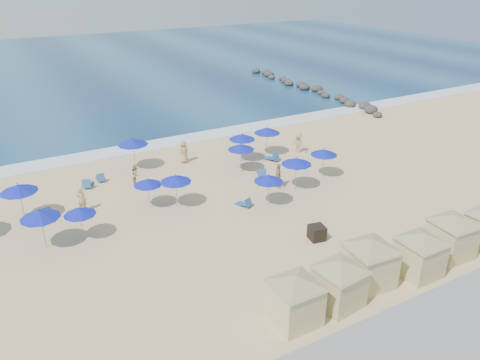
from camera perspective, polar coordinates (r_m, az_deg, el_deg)
name	(u,v)px	position (r m, az deg, el deg)	size (l,w,h in m)	color
ground	(243,217)	(30.18, 0.36, -4.59)	(160.00, 160.00, 0.00)	#D9BA8A
ocean	(70,68)	(80.31, -19.97, 12.67)	(160.00, 80.00, 0.06)	navy
surf_line	(158,144)	(43.11, -9.92, 4.33)	(160.00, 2.50, 0.08)	white
seawall	(406,344)	(21.38, 19.58, -18.35)	(160.00, 6.10, 1.22)	gray
rock_jetty	(309,88)	(62.15, 8.40, 11.02)	(2.56, 26.66, 0.96)	#302A28
trash_bin	(317,233)	(28.07, 9.35, -6.36)	(0.88, 0.88, 0.88)	black
cabana_0	(295,293)	(21.44, 6.77, -13.50)	(4.34, 4.34, 2.72)	beige
cabana_1	(340,277)	(22.75, 12.06, -11.49)	(4.24, 4.24, 2.67)	beige
cabana_2	(370,256)	(24.33, 15.59, -8.91)	(4.61, 4.61, 2.90)	beige
cabana_3	(421,248)	(25.93, 21.16, -7.77)	(4.34, 4.34, 2.73)	beige
cabana_4	(453,230)	(28.18, 24.52, -5.54)	(4.52, 4.52, 2.84)	beige
umbrella_1	(40,214)	(28.32, -23.22, -3.85)	(2.22, 2.22, 2.52)	#A5A8AD
umbrella_2	(18,188)	(31.90, -25.41, -0.91)	(2.29, 2.29, 2.61)	#A5A8AD
umbrella_3	(80,211)	(28.57, -18.97, -3.65)	(1.87, 1.87, 2.12)	#A5A8AD
umbrella_4	(133,141)	(37.35, -12.95, 4.60)	(2.36, 2.36, 2.69)	#A5A8AD
umbrella_5	(148,182)	(31.17, -11.19, -0.26)	(1.88, 1.88, 2.14)	#A5A8AD
umbrella_6	(176,179)	(30.88, -7.86, 0.17)	(2.09, 2.09, 2.38)	#A5A8AD
umbrella_7	(241,147)	(36.05, 0.12, 4.07)	(2.10, 2.10, 2.39)	#A5A8AD
umbrella_8	(297,161)	(33.35, 6.91, 2.30)	(2.19, 2.19, 2.49)	#A5A8AD
umbrella_9	(267,130)	(39.46, 3.33, 6.08)	(2.23, 2.23, 2.54)	#A5A8AD
umbrella_10	(242,137)	(38.02, 0.26, 5.30)	(2.17, 2.17, 2.47)	#A5A8AD
umbrella_11	(324,152)	(35.69, 10.20, 3.37)	(2.05, 2.05, 2.33)	#A5A8AD
umbrella_12	(269,178)	(30.91, 3.51, 0.21)	(2.01, 2.01, 2.28)	#A5A8AD
beach_chair_0	(46,212)	(32.84, -22.60, -3.63)	(0.79, 1.31, 0.67)	#27548F
beach_chair_1	(87,184)	(35.90, -18.10, -0.44)	(1.07, 1.48, 0.75)	#27548F
beach_chair_2	(100,178)	(36.66, -16.66, 0.26)	(0.67, 1.32, 0.70)	#27548F
beach_chair_3	(245,203)	(31.43, 0.60, -2.86)	(0.90, 1.30, 0.66)	#27548F
beach_chair_4	(262,173)	(35.92, 2.66, 0.84)	(1.08, 1.48, 0.75)	#27548F
beach_chair_5	(273,158)	(38.90, 4.00, 2.74)	(1.03, 1.53, 0.77)	#27548F
beachgoer_0	(82,200)	(32.24, -18.74, -2.27)	(0.62, 0.41, 1.71)	tan
beachgoer_1	(136,174)	(35.18, -12.58, 0.67)	(0.77, 0.60, 1.59)	tan
beachgoer_2	(278,176)	(33.91, 4.68, 0.52)	(1.08, 0.45, 1.85)	tan
beachgoer_3	(298,143)	(40.53, 7.08, 4.51)	(1.18, 0.68, 1.83)	tan
beachgoer_4	(184,152)	(38.49, -6.87, 3.44)	(0.91, 0.59, 1.86)	tan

